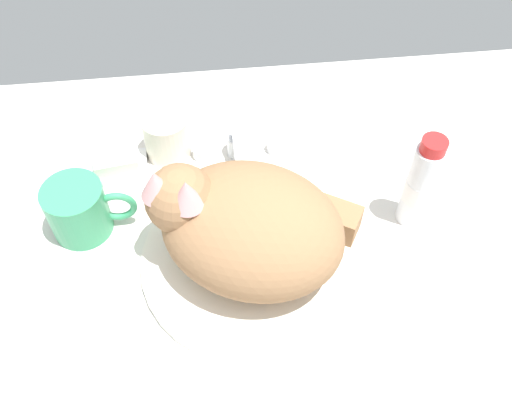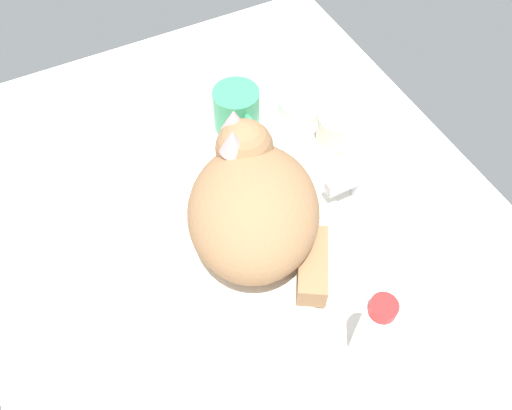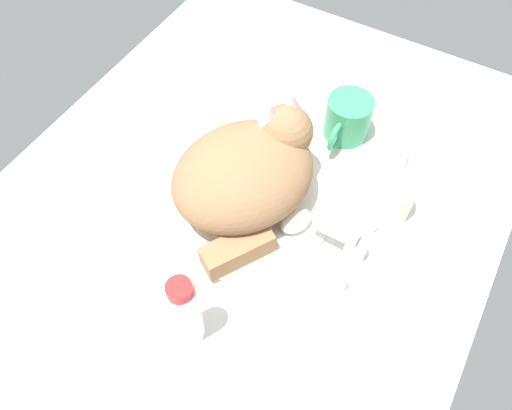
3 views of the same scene
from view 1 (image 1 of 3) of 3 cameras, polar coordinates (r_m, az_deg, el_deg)
name	(u,v)px [view 1 (image 1 of 3)]	position (r cm, az deg, el deg)	size (l,w,h in cm)	color
ground_plane	(252,267)	(79.63, -0.36, -6.23)	(110.00, 82.50, 3.00)	silver
sink_basin	(252,259)	(77.92, -0.37, -5.45)	(30.35, 30.35, 1.05)	white
faucet	(239,147)	(88.35, -1.72, 5.88)	(14.63, 9.13, 5.91)	silver
cat	(245,224)	(71.96, -1.13, -1.92)	(30.96, 28.36, 16.17)	#936B47
coffee_mug	(80,210)	(81.98, -17.30, -0.47)	(12.38, 8.39, 8.18)	#389966
rinse_cup	(167,136)	(89.49, -8.97, 6.87)	(7.01, 7.01, 7.11)	silver
soap_dish	(118,167)	(90.49, -13.73, 3.69)	(9.00, 6.40, 1.20)	white
soap_bar	(115,160)	(89.22, -13.94, 4.43)	(6.53, 4.82, 2.30)	silver
toothpaste_bottle	(420,184)	(80.04, 16.18, 2.03)	(4.05, 4.05, 15.75)	white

